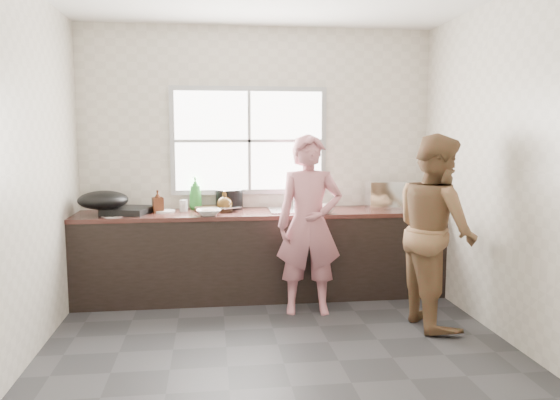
{
  "coord_description": "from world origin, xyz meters",
  "views": [
    {
      "loc": [
        -0.5,
        -4.03,
        1.64
      ],
      "look_at": [
        0.1,
        0.65,
        1.05
      ],
      "focal_mm": 35.0,
      "sensor_mm": 36.0,
      "label": 1
    }
  ],
  "objects": [
    {
      "name": "floor",
      "position": [
        0.0,
        0.0,
        -0.01
      ],
      "size": [
        3.6,
        3.2,
        0.01
      ],
      "primitive_type": "cube",
      "color": "#2B2B2D",
      "rests_on": "ground"
    },
    {
      "name": "wall_back",
      "position": [
        0.0,
        1.6,
        1.35
      ],
      "size": [
        3.6,
        0.01,
        2.7
      ],
      "primitive_type": "cube",
      "color": "beige",
      "rests_on": "ground"
    },
    {
      "name": "wall_left",
      "position": [
        -1.8,
        0.0,
        1.35
      ],
      "size": [
        0.01,
        3.2,
        2.7
      ],
      "primitive_type": "cube",
      "color": "silver",
      "rests_on": "ground"
    },
    {
      "name": "wall_right",
      "position": [
        1.8,
        0.0,
        1.35
      ],
      "size": [
        0.01,
        3.2,
        2.7
      ],
      "primitive_type": "cube",
      "color": "beige",
      "rests_on": "ground"
    },
    {
      "name": "wall_front",
      "position": [
        0.0,
        -1.6,
        1.35
      ],
      "size": [
        3.6,
        0.01,
        2.7
      ],
      "primitive_type": "cube",
      "color": "beige",
      "rests_on": "ground"
    },
    {
      "name": "cabinet",
      "position": [
        0.0,
        1.29,
        0.41
      ],
      "size": [
        3.6,
        0.62,
        0.82
      ],
      "primitive_type": "cube",
      "color": "black",
      "rests_on": "floor"
    },
    {
      "name": "countertop",
      "position": [
        0.0,
        1.29,
        0.84
      ],
      "size": [
        3.6,
        0.64,
        0.04
      ],
      "primitive_type": "cube",
      "color": "#351A16",
      "rests_on": "cabinet"
    },
    {
      "name": "sink",
      "position": [
        0.35,
        1.29,
        0.86
      ],
      "size": [
        0.55,
        0.45,
        0.02
      ],
      "primitive_type": "cube",
      "color": "silver",
      "rests_on": "countertop"
    },
    {
      "name": "faucet",
      "position": [
        0.35,
        1.49,
        1.01
      ],
      "size": [
        0.02,
        0.02,
        0.3
      ],
      "primitive_type": "cylinder",
      "color": "silver",
      "rests_on": "countertop"
    },
    {
      "name": "window_frame",
      "position": [
        -0.1,
        1.59,
        1.55
      ],
      "size": [
        1.6,
        0.05,
        1.1
      ],
      "primitive_type": "cube",
      "color": "#9EA0A5",
      "rests_on": "wall_back"
    },
    {
      "name": "window_glazing",
      "position": [
        -0.1,
        1.57,
        1.55
      ],
      "size": [
        1.5,
        0.01,
        1.0
      ],
      "primitive_type": "cube",
      "color": "white",
      "rests_on": "window_frame"
    },
    {
      "name": "woman",
      "position": [
        0.38,
        0.74,
        0.76
      ],
      "size": [
        0.59,
        0.42,
        1.51
      ],
      "primitive_type": "imported",
      "rotation": [
        0.0,
        0.0,
        -0.1
      ],
      "color": "#BA6F78",
      "rests_on": "floor"
    },
    {
      "name": "person_side",
      "position": [
        1.39,
        0.31,
        0.81
      ],
      "size": [
        0.66,
        0.82,
        1.63
      ],
      "primitive_type": "imported",
      "rotation": [
        0.0,
        0.0,
        1.62
      ],
      "color": "brown",
      "rests_on": "floor"
    },
    {
      "name": "cutting_board",
      "position": [
        -0.47,
        1.39,
        0.88
      ],
      "size": [
        0.41,
        0.41,
        0.04
      ],
      "primitive_type": "cylinder",
      "rotation": [
        0.0,
        0.0,
        -0.11
      ],
      "color": "black",
      "rests_on": "countertop"
    },
    {
      "name": "cleaver",
      "position": [
        -0.31,
        1.27,
        0.9
      ],
      "size": [
        0.23,
        0.19,
        0.01
      ],
      "primitive_type": "cube",
      "rotation": [
        0.0,
        0.0,
        0.54
      ],
      "color": "silver",
      "rests_on": "cutting_board"
    },
    {
      "name": "bowl_mince",
      "position": [
        -0.52,
        1.08,
        0.89
      ],
      "size": [
        0.24,
        0.24,
        0.06
      ],
      "primitive_type": "imported",
      "rotation": [
        0.0,
        0.0,
        -0.02
      ],
      "color": "silver",
      "rests_on": "countertop"
    },
    {
      "name": "bowl_crabs",
      "position": [
        0.56,
        1.08,
        0.89
      ],
      "size": [
        0.22,
        0.22,
        0.06
      ],
      "primitive_type": "imported",
      "rotation": [
        0.0,
        0.0,
        0.09
      ],
      "color": "white",
      "rests_on": "countertop"
    },
    {
      "name": "bowl_held",
      "position": [
        0.56,
        1.08,
        0.89
      ],
      "size": [
        0.26,
        0.26,
        0.07
      ],
      "primitive_type": "imported",
      "rotation": [
        0.0,
        0.0,
        0.24
      ],
      "color": "silver",
      "rests_on": "countertop"
    },
    {
      "name": "black_pot",
      "position": [
        -0.31,
        1.5,
        0.96
      ],
      "size": [
        0.35,
        0.35,
        0.2
      ],
      "primitive_type": "cylinder",
      "rotation": [
        0.0,
        0.0,
        0.34
      ],
      "color": "black",
      "rests_on": "countertop"
    },
    {
      "name": "plate_food",
      "position": [
        -0.95,
        1.35,
        0.87
      ],
      "size": [
        0.25,
        0.25,
        0.02
      ],
      "primitive_type": "cylinder",
      "rotation": [
        0.0,
        0.0,
        0.21
      ],
      "color": "white",
      "rests_on": "countertop"
    },
    {
      "name": "bottle_green",
      "position": [
        -0.65,
        1.52,
        1.03
      ],
      "size": [
        0.17,
        0.17,
        0.34
      ],
      "primitive_type": "imported",
      "rotation": [
        0.0,
        0.0,
        -0.43
      ],
      "color": "#27782B",
      "rests_on": "countertop"
    },
    {
      "name": "bottle_brown_tall",
      "position": [
        -1.01,
        1.33,
        0.96
      ],
      "size": [
        0.11,
        0.12,
        0.2
      ],
      "primitive_type": "imported",
      "rotation": [
        0.0,
        0.0,
        0.31
      ],
      "color": "#462111",
      "rests_on": "countertop"
    },
    {
      "name": "bottle_brown_short",
      "position": [
        -0.36,
        1.37,
        0.95
      ],
      "size": [
        0.17,
        0.17,
        0.18
      ],
      "primitive_type": "imported",
      "rotation": [
        0.0,
        0.0,
        -0.22
      ],
      "color": "#4B3212",
      "rests_on": "countertop"
    },
    {
      "name": "glass_jar",
      "position": [
        -0.77,
        1.39,
        0.92
      ],
      "size": [
        0.1,
        0.1,
        0.11
      ],
      "primitive_type": "cylinder",
      "rotation": [
        0.0,
        0.0,
        -0.42
      ],
      "color": "silver",
      "rests_on": "countertop"
    },
    {
      "name": "burner",
      "position": [
        -1.29,
        1.3,
        0.89
      ],
      "size": [
        0.49,
        0.49,
        0.06
      ],
      "primitive_type": "cube",
      "rotation": [
        0.0,
        0.0,
        -0.26
      ],
      "color": "black",
      "rests_on": "countertop"
    },
    {
      "name": "wok",
      "position": [
        -1.5,
        1.2,
        1.01
      ],
      "size": [
        0.57,
        0.57,
        0.17
      ],
      "primitive_type": "ellipsoid",
      "rotation": [
        0.0,
        0.0,
        0.28
      ],
      "color": "black",
      "rests_on": "burner"
    },
    {
      "name": "dish_rack",
      "position": [
        1.28,
        1.33,
        1.0
      ],
      "size": [
        0.39,
        0.29,
        0.28
      ],
      "primitive_type": "cube",
      "rotation": [
        0.0,
        0.0,
        -0.06
      ],
      "color": "silver",
      "rests_on": "countertop"
    },
    {
      "name": "pot_lid_left",
      "position": [
        -1.4,
        1.14,
        0.87
      ],
      "size": [
        0.29,
        0.29,
        0.01
      ],
      "primitive_type": "cylinder",
      "rotation": [
        0.0,
        0.0,
        -0.34
      ],
      "color": "#B3B7BA",
      "rests_on": "countertop"
    },
    {
      "name": "pot_lid_right",
      "position": [
        -1.08,
        1.52,
        0.87
      ],
      "size": [
        0.3,
        0.3,
        0.01
      ],
      "primitive_type": "cylinder",
      "rotation": [
        0.0,
        0.0,
        -0.28
      ],
      "color": "silver",
      "rests_on": "countertop"
    }
  ]
}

